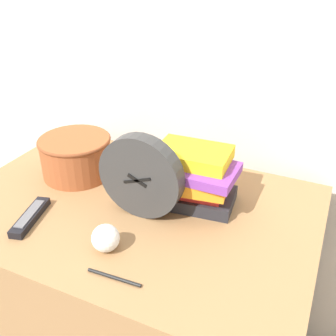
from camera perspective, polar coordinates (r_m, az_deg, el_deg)
The scene contains 8 objects.
wall_back at distance 1.31m, azimuth 3.47°, elevation 21.68°, with size 6.00×0.04×2.40m.
desk at distance 1.37m, azimuth -4.41°, elevation -18.13°, with size 1.02×0.69×0.73m.
desk_clock at distance 1.03m, azimuth -3.99°, elevation -1.28°, with size 0.23×0.05×0.23m.
book_stack at distance 1.10m, azimuth 3.88°, elevation -1.39°, with size 0.25×0.19×0.16m.
basket at distance 1.27m, azimuth -13.20°, elevation 1.86°, with size 0.23×0.23×0.13m.
tv_remote at distance 1.12m, azimuth -19.36°, elevation -6.69°, with size 0.08×0.17×0.02m.
crumpled_paper_ball at distance 0.97m, azimuth -9.04°, elevation -10.01°, with size 0.07×0.07×0.07m.
pen at distance 0.91m, azimuth -7.83°, elevation -15.48°, with size 0.13×0.01×0.01m.
Camera 1 is at (0.48, -0.45, 1.38)m, focal length 42.00 mm.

